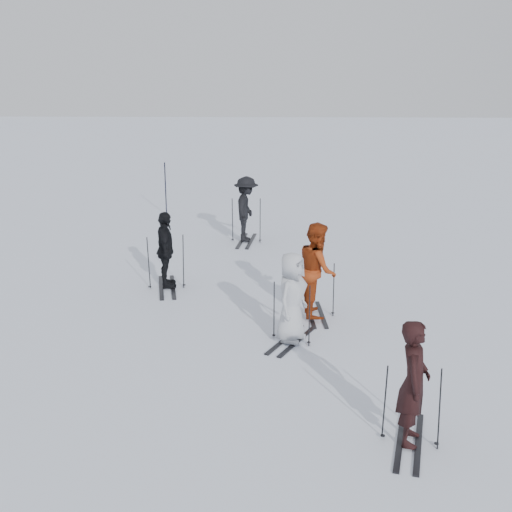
{
  "coord_description": "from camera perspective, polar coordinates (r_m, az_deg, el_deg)",
  "views": [
    {
      "loc": [
        0.46,
        -12.1,
        4.76
      ],
      "look_at": [
        0.0,
        1.0,
        1.0
      ],
      "focal_mm": 45.0,
      "sensor_mm": 36.0,
      "label": 1
    }
  ],
  "objects": [
    {
      "name": "ground",
      "position": [
        13.01,
        -0.16,
        -5.46
      ],
      "size": [
        120.0,
        120.0,
        0.0
      ],
      "primitive_type": "plane",
      "color": "silver",
      "rests_on": "ground"
    },
    {
      "name": "skier_near_dark",
      "position": [
        8.74,
        13.82,
        -11.04
      ],
      "size": [
        0.55,
        0.7,
        1.71
      ],
      "primitive_type": "imported",
      "rotation": [
        0.0,
        0.0,
        1.33
      ],
      "color": "black",
      "rests_on": "ground"
    },
    {
      "name": "skier_red",
      "position": [
        12.86,
        5.46,
        -1.3
      ],
      "size": [
        0.78,
        0.97,
        1.9
      ],
      "primitive_type": "imported",
      "rotation": [
        0.0,
        0.0,
        1.64
      ],
      "color": "maroon",
      "rests_on": "ground"
    },
    {
      "name": "skier_grey",
      "position": [
        11.61,
        3.19,
        -3.79
      ],
      "size": [
        0.83,
        0.96,
        1.66
      ],
      "primitive_type": "imported",
      "rotation": [
        0.0,
        0.0,
        1.12
      ],
      "color": "#ACAFB5",
      "rests_on": "ground"
    },
    {
      "name": "skier_uphill_left",
      "position": [
        14.61,
        -8.04,
        0.42
      ],
      "size": [
        0.62,
        1.09,
        1.75
      ],
      "primitive_type": "imported",
      "rotation": [
        0.0,
        0.0,
        1.76
      ],
      "color": "black",
      "rests_on": "ground"
    },
    {
      "name": "skier_uphill_far",
      "position": [
        18.54,
        -0.87,
        4.11
      ],
      "size": [
        0.81,
        1.27,
        1.88
      ],
      "primitive_type": "imported",
      "rotation": [
        0.0,
        0.0,
        1.47
      ],
      "color": "black",
      "rests_on": "ground"
    },
    {
      "name": "skis_near_dark",
      "position": [
        8.87,
        13.7,
        -12.68
      ],
      "size": [
        1.72,
        1.18,
        1.14
      ],
      "primitive_type": null,
      "rotation": [
        0.0,
        0.0,
        1.33
      ],
      "color": "black",
      "rests_on": "ground"
    },
    {
      "name": "skis_red",
      "position": [
        12.98,
        5.41,
        -2.95
      ],
      "size": [
        1.59,
        0.92,
        1.12
      ],
      "primitive_type": null,
      "rotation": [
        0.0,
        0.0,
        1.64
      ],
      "color": "black",
      "rests_on": "ground"
    },
    {
      "name": "skis_grey",
      "position": [
        11.7,
        3.17,
        -4.97
      ],
      "size": [
        1.79,
        1.45,
        1.15
      ],
      "primitive_type": null,
      "rotation": [
        0.0,
        0.0,
        1.12
      ],
      "color": "black",
      "rests_on": "ground"
    },
    {
      "name": "skis_uphill_left",
      "position": [
        14.68,
        -8.0,
        -0.46
      ],
      "size": [
        1.89,
        1.24,
        1.27
      ],
      "primitive_type": null,
      "rotation": [
        0.0,
        0.0,
        1.76
      ],
      "color": "black",
      "rests_on": "ground"
    },
    {
      "name": "skis_uphill_far",
      "position": [
        18.6,
        -0.87,
        3.28
      ],
      "size": [
        1.9,
        1.13,
        1.32
      ],
      "primitive_type": null,
      "rotation": [
        0.0,
        0.0,
        1.47
      ],
      "color": "black",
      "rests_on": "ground"
    },
    {
      "name": "piste_marker",
      "position": [
        22.37,
        -8.04,
        5.93
      ],
      "size": [
        0.05,
        0.05,
        1.81
      ],
      "primitive_type": "cylinder",
      "rotation": [
        0.0,
        0.0,
        0.26
      ],
      "color": "black",
      "rests_on": "ground"
    }
  ]
}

